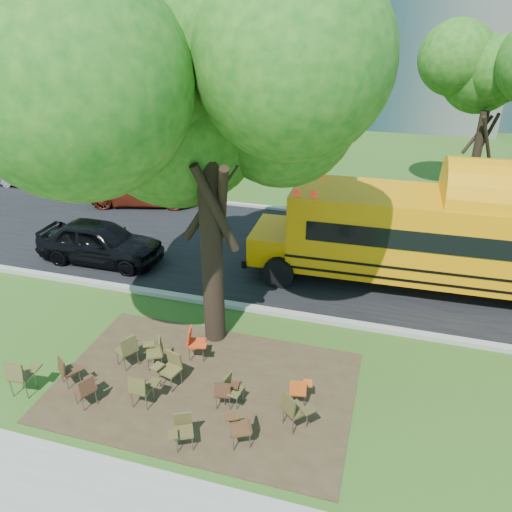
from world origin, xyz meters
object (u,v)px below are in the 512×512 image
(main_tree, at_px, (205,106))
(bg_car_silver, at_px, (31,175))
(chair_12, at_px, (231,388))
(chair_8, at_px, (128,348))
(chair_10, at_px, (195,341))
(chair_9, at_px, (156,349))
(bg_car_red, at_px, (146,188))
(school_bus, at_px, (472,240))
(chair_11, at_px, (225,391))
(chair_4, at_px, (141,387))
(chair_2, at_px, (86,388))
(black_car, at_px, (100,242))
(chair_5, at_px, (182,428))
(chair_13, at_px, (299,389))
(chair_0, at_px, (20,374))
(chair_6, at_px, (242,424))
(chair_3, at_px, (170,366))
(chair_7, at_px, (294,408))
(chair_1, at_px, (68,369))

(main_tree, bearing_deg, bg_car_silver, 144.68)
(main_tree, relative_size, chair_12, 12.46)
(chair_8, bearing_deg, chair_10, -31.61)
(chair_9, bearing_deg, bg_car_red, 2.00)
(bg_car_red, bearing_deg, chair_9, -166.04)
(school_bus, height_order, chair_11, school_bus)
(chair_8, height_order, chair_10, chair_8)
(main_tree, bearing_deg, chair_11, -65.06)
(chair_4, bearing_deg, chair_2, -165.79)
(chair_11, bearing_deg, black_car, 130.60)
(chair_12, bearing_deg, black_car, -119.18)
(chair_5, distance_m, chair_12, 1.52)
(chair_2, xyz_separation_m, chair_10, (1.68, 2.24, 0.04))
(school_bus, height_order, chair_13, school_bus)
(chair_0, xyz_separation_m, chair_6, (5.34, 0.02, -0.06))
(chair_2, height_order, black_car, black_car)
(school_bus, bearing_deg, chair_8, -144.23)
(chair_3, height_order, chair_5, chair_3)
(chair_11, xyz_separation_m, chair_12, (0.11, 0.14, 0.00))
(chair_2, distance_m, chair_11, 3.09)
(chair_12, bearing_deg, chair_4, -61.65)
(school_bus, height_order, chair_0, school_bus)
(chair_2, bearing_deg, main_tree, -1.81)
(chair_9, xyz_separation_m, chair_10, (0.80, 0.55, 0.03))
(school_bus, distance_m, chair_6, 9.33)
(chair_4, distance_m, chair_8, 1.53)
(main_tree, xyz_separation_m, chair_6, (1.84, -3.34, -5.64))
(school_bus, distance_m, chair_2, 11.62)
(chair_2, relative_size, chair_9, 0.98)
(bg_car_red, bearing_deg, chair_6, -159.75)
(chair_4, bearing_deg, chair_7, 4.42)
(chair_9, distance_m, chair_11, 2.29)
(chair_1, height_order, chair_4, chair_4)
(chair_4, relative_size, chair_11, 1.15)
(chair_3, relative_size, chair_4, 1.00)
(chair_3, xyz_separation_m, chair_5, (1.02, -1.63, -0.07))
(school_bus, bearing_deg, chair_4, -135.84)
(chair_9, bearing_deg, bg_car_silver, 21.84)
(chair_2, height_order, chair_5, chair_2)
(chair_2, relative_size, chair_3, 0.91)
(chair_3, relative_size, bg_car_silver, 0.25)
(chair_0, relative_size, chair_9, 1.14)
(bg_car_silver, bearing_deg, chair_1, -138.64)
(chair_8, relative_size, chair_13, 1.19)
(chair_12, distance_m, bg_car_red, 13.74)
(chair_4, bearing_deg, chair_6, -9.41)
(chair_4, relative_size, bg_car_silver, 0.25)
(bg_car_silver, xyz_separation_m, bg_car_red, (6.56, -0.43, 0.09))
(school_bus, relative_size, chair_3, 13.96)
(chair_7, bearing_deg, bg_car_silver, -175.57)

